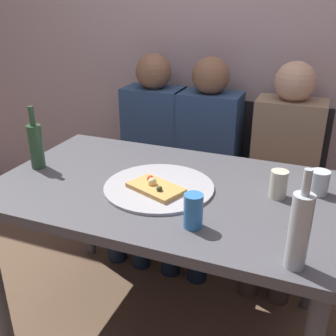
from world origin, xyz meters
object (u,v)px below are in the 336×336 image
tumbler_far (279,184)px  beer_bottle (36,145)px  guest_in_sweater (149,145)px  dining_table (164,203)px  pizza_tray (159,187)px  chair_middle (210,163)px  chair_right (284,175)px  chair_left (158,156)px  wine_bottle (299,230)px  pizza_slice_last (155,187)px  guest_by_wall (283,164)px  soda_can (193,211)px  tumbler_near (319,182)px  guest_in_beanie (203,153)px

tumbler_far → beer_bottle: bearing=-174.2°
tumbler_far → guest_in_sweater: (-0.83, 0.60, -0.16)m
dining_table → pizza_tray: bearing=-104.6°
chair_middle → chair_right: same height
dining_table → pizza_tray: size_ratio=3.12×
pizza_tray → chair_left: chair_left is taller
wine_bottle → beer_bottle: bearing=164.8°
dining_table → beer_bottle: size_ratio=4.91×
tumbler_far → chair_left: (-0.83, 0.76, -0.29)m
pizza_slice_last → chair_right: size_ratio=0.28×
pizza_tray → guest_by_wall: bearing=59.0°
dining_table → beer_bottle: bearing=-176.6°
chair_right → chair_middle: bearing=0.0°
soda_can → chair_left: chair_left is taller
dining_table → chair_right: 0.94m
wine_bottle → guest_by_wall: guest_by_wall is taller
chair_right → guest_in_sweater: (-0.79, -0.15, 0.13)m
soda_can → guest_by_wall: (0.21, 0.93, -0.17)m
pizza_tray → wine_bottle: size_ratio=1.46×
chair_middle → guest_by_wall: size_ratio=0.77×
pizza_tray → chair_middle: bearing=91.5°
tumbler_near → tumbler_far: tumbler_far is taller
tumbler_near → guest_by_wall: guest_by_wall is taller
wine_bottle → soda_can: (-0.34, 0.09, -0.06)m
wine_bottle → guest_in_sweater: bearing=132.2°
pizza_slice_last → soda_can: size_ratio=2.07×
tumbler_near → soda_can: (-0.38, -0.42, 0.01)m
beer_bottle → guest_in_sweater: (0.23, 0.71, -0.21)m
wine_bottle → soda_can: 0.36m
tumbler_near → chair_middle: size_ratio=0.11×
beer_bottle → guest_by_wall: bearing=34.8°
tumbler_far → chair_right: bearing=92.5°
tumbler_far → guest_in_sweater: bearing=143.9°
guest_by_wall → wine_bottle: bearing=97.5°
tumbler_far → soda_can: 0.41m
soda_can → wine_bottle: bearing=-15.5°
dining_table → wine_bottle: (0.55, -0.35, 0.21)m
dining_table → chair_left: chair_left is taller
beer_bottle → soda_can: (0.82, -0.22, -0.05)m
soda_can → chair_left: size_ratio=0.14×
pizza_slice_last → guest_in_beanie: (-0.02, 0.75, -0.13)m
chair_left → guest_by_wall: size_ratio=0.77×
tumbler_near → guest_in_sweater: size_ratio=0.08×
pizza_tray → beer_bottle: bearing=-179.6°
wine_bottle → dining_table: bearing=147.7°
pizza_slice_last → tumbler_far: (0.46, 0.14, 0.03)m
soda_can → chair_middle: (-0.24, 1.08, -0.29)m
guest_in_sweater → guest_in_beanie: same height
tumbler_near → guest_in_beanie: guest_in_beanie is taller
wine_bottle → tumbler_near: 0.52m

